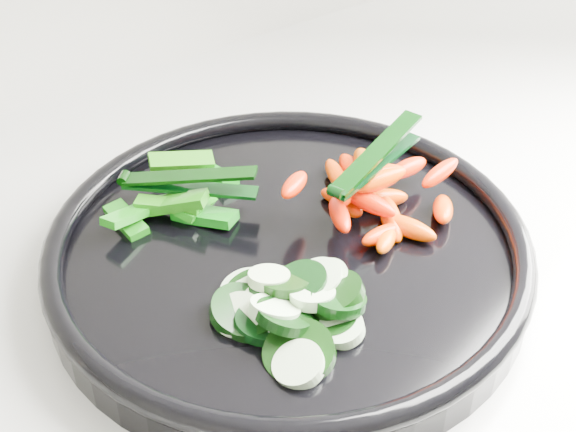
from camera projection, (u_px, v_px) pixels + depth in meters
veggie_tray at (288, 251)px, 0.62m from camera, size 0.40×0.40×0.04m
cucumber_pile at (284, 309)px, 0.55m from camera, size 0.11×0.13×0.04m
carrot_pile at (373, 194)px, 0.64m from camera, size 0.15×0.14×0.05m
pepper_pile at (178, 200)px, 0.65m from camera, size 0.13×0.11×0.04m
tong_carrot at (374, 160)px, 0.62m from camera, size 0.11×0.05×0.02m
tong_pepper at (185, 182)px, 0.64m from camera, size 0.09×0.09×0.02m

